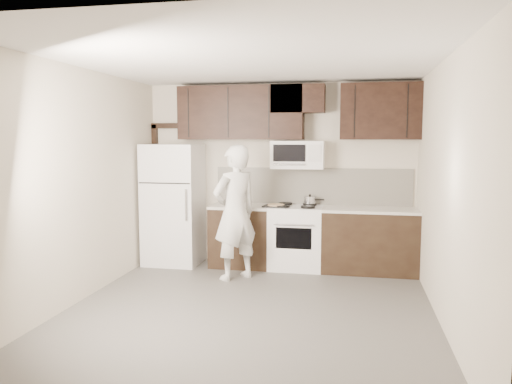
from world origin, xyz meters
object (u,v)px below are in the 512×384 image
(microwave, at_px, (298,155))
(person, at_px, (235,213))
(stove, at_px, (296,237))
(refrigerator, at_px, (174,204))

(microwave, xyz_separation_m, person, (-0.74, -0.83, -0.75))
(microwave, relative_size, person, 0.42)
(stove, xyz_separation_m, microwave, (-0.00, 0.12, 1.19))
(stove, height_order, person, person)
(refrigerator, distance_m, person, 1.29)
(microwave, height_order, person, microwave)
(stove, xyz_separation_m, refrigerator, (-1.85, -0.05, 0.44))
(stove, bearing_deg, refrigerator, -178.49)
(refrigerator, bearing_deg, stove, 1.51)
(microwave, height_order, refrigerator, microwave)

